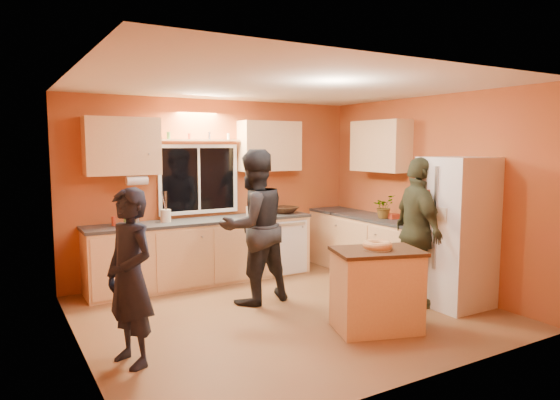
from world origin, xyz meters
TOP-DOWN VIEW (x-y plane):
  - ground at (0.00, 0.00)m, footprint 4.50×4.50m
  - room_shell at (0.12, 0.41)m, footprint 4.54×4.04m
  - back_counter at (0.01, 1.70)m, footprint 4.23×0.62m
  - right_counter at (1.95, 0.50)m, footprint 0.62×1.84m
  - refrigerator at (1.89, -0.80)m, footprint 0.72×0.70m
  - island at (0.52, -0.94)m, footprint 1.03×0.85m
  - bundt_pastry at (0.52, -0.94)m, footprint 0.31×0.31m
  - person_left at (-1.90, -0.47)m, footprint 0.54×0.66m
  - person_center at (-0.15, 0.55)m, footprint 1.00×0.83m
  - person_right at (1.50, -0.56)m, footprint 0.78×1.14m
  - mixing_bowl at (0.98, 1.70)m, footprint 0.50×0.50m
  - utensil_crock at (-0.87, 1.75)m, footprint 0.14×0.14m
  - potted_plant at (1.93, 0.52)m, footprint 0.36×0.33m
  - red_box at (2.02, 0.42)m, footprint 0.16×0.12m

SIDE VIEW (x-z plane):
  - ground at x=0.00m, z-range 0.00..0.00m
  - island at x=0.52m, z-range 0.01..0.87m
  - back_counter at x=0.01m, z-range 0.00..0.90m
  - right_counter at x=1.95m, z-range 0.00..0.90m
  - person_left at x=-1.90m, z-range 0.00..1.57m
  - person_right at x=1.50m, z-range 0.00..1.80m
  - refrigerator at x=1.89m, z-range 0.00..1.80m
  - bundt_pastry at x=0.52m, z-range 0.86..0.95m
  - red_box at x=2.02m, z-range 0.90..0.97m
  - person_center at x=-0.15m, z-range 0.00..1.89m
  - mixing_bowl at x=0.98m, z-range 0.90..1.00m
  - utensil_crock at x=-0.87m, z-range 0.90..1.07m
  - potted_plant at x=1.93m, z-range 0.90..1.23m
  - room_shell at x=0.12m, z-range 0.31..2.92m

